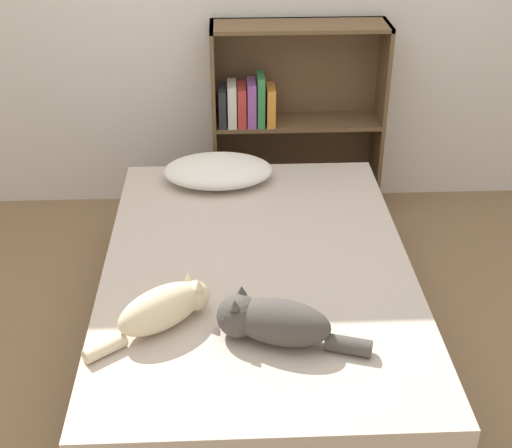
# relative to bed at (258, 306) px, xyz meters

# --- Properties ---
(ground_plane) EXTENTS (8.00, 8.00, 0.00)m
(ground_plane) POSITION_rel_bed_xyz_m (0.00, 0.00, -0.20)
(ground_plane) COLOR #846647
(bed) EXTENTS (1.25, 1.86, 0.41)m
(bed) POSITION_rel_bed_xyz_m (0.00, 0.00, 0.00)
(bed) COLOR brown
(bed) RESTS_ON ground_plane
(pillow) EXTENTS (0.52, 0.35, 0.12)m
(pillow) POSITION_rel_bed_xyz_m (-0.16, 0.72, 0.26)
(pillow) COLOR white
(pillow) RESTS_ON bed
(cat_light) EXTENTS (0.42, 0.35, 0.15)m
(cat_light) POSITION_rel_bed_xyz_m (-0.34, -0.37, 0.28)
(cat_light) COLOR beige
(cat_light) RESTS_ON bed
(cat_dark) EXTENTS (0.52, 0.26, 0.17)m
(cat_dark) POSITION_rel_bed_xyz_m (0.03, -0.46, 0.28)
(cat_dark) COLOR #47423D
(cat_dark) RESTS_ON bed
(bookshelf) EXTENTS (0.90, 0.26, 1.04)m
(bookshelf) POSITION_rel_bed_xyz_m (0.22, 1.22, 0.34)
(bookshelf) COLOR brown
(bookshelf) RESTS_ON ground_plane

